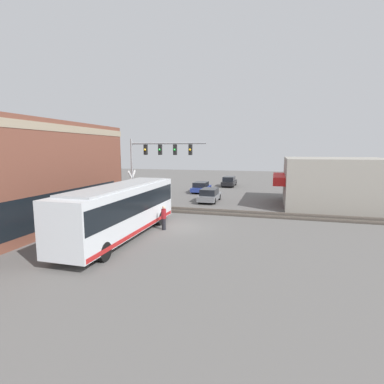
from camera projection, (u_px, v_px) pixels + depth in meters
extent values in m
plane|color=#605E5B|center=(180.00, 228.00, 21.64)|extent=(120.00, 120.00, 0.00)
cube|color=gray|center=(51.00, 127.00, 19.41)|extent=(17.72, 0.36, 0.50)
cube|color=black|center=(57.00, 208.00, 20.14)|extent=(14.72, 0.12, 2.20)
cube|color=gray|center=(334.00, 182.00, 29.56)|extent=(9.62, 9.45, 4.77)
cube|color=red|center=(279.00, 179.00, 30.92)|extent=(6.73, 1.20, 0.80)
cube|color=silver|center=(122.00, 209.00, 18.97)|extent=(11.59, 2.55, 2.86)
cube|color=black|center=(121.00, 202.00, 18.91)|extent=(11.36, 2.59, 1.20)
cube|color=#B21E1E|center=(122.00, 228.00, 19.15)|extent=(11.36, 2.58, 0.24)
cube|color=#A5A8AA|center=(121.00, 186.00, 18.76)|extent=(9.85, 2.17, 0.12)
cylinder|color=black|center=(146.00, 218.00, 22.59)|extent=(1.00, 2.57, 1.00)
cylinder|color=black|center=(84.00, 250.00, 15.35)|extent=(1.00, 2.57, 1.00)
cylinder|color=gray|center=(132.00, 176.00, 27.04)|extent=(0.20, 0.20, 6.53)
cylinder|color=gray|center=(167.00, 143.00, 25.73)|extent=(0.16, 6.84, 0.16)
cube|color=black|center=(146.00, 150.00, 26.35)|extent=(0.30, 0.27, 0.90)
sphere|color=yellow|center=(145.00, 150.00, 26.19)|extent=(0.20, 0.20, 0.20)
cube|color=black|center=(160.00, 150.00, 25.99)|extent=(0.30, 0.27, 0.90)
sphere|color=green|center=(159.00, 150.00, 25.83)|extent=(0.20, 0.20, 0.20)
cube|color=black|center=(175.00, 150.00, 25.63)|extent=(0.30, 0.27, 0.90)
sphere|color=green|center=(174.00, 150.00, 25.47)|extent=(0.20, 0.20, 0.20)
cube|color=black|center=(190.00, 150.00, 25.26)|extent=(0.30, 0.27, 0.90)
sphere|color=yellow|center=(190.00, 150.00, 25.11)|extent=(0.20, 0.20, 0.20)
cylinder|color=gray|center=(132.00, 193.00, 26.48)|extent=(0.14, 0.14, 3.60)
cube|color=white|center=(132.00, 178.00, 26.30)|extent=(1.41, 0.06, 1.41)
cube|color=white|center=(132.00, 178.00, 26.30)|extent=(1.41, 0.06, 1.41)
cylinder|color=#38383A|center=(132.00, 187.00, 26.41)|extent=(0.08, 0.90, 0.08)
sphere|color=red|center=(137.00, 187.00, 26.25)|extent=(0.28, 0.28, 0.28)
sphere|color=red|center=(127.00, 187.00, 26.48)|extent=(0.28, 0.28, 0.28)
cube|color=#332D28|center=(200.00, 211.00, 27.36)|extent=(2.60, 60.00, 0.03)
cube|color=#6B6056|center=(198.00, 212.00, 26.67)|extent=(0.07, 60.00, 0.15)
cube|color=#6B6056|center=(202.00, 209.00, 28.04)|extent=(0.07, 60.00, 0.15)
cube|color=slate|center=(210.00, 197.00, 32.36)|extent=(4.48, 1.80, 0.54)
cube|color=black|center=(209.00, 192.00, 32.06)|extent=(2.47, 1.62, 0.65)
cylinder|color=black|center=(212.00, 197.00, 33.72)|extent=(0.64, 1.82, 0.64)
cylinder|color=black|center=(207.00, 201.00, 31.06)|extent=(0.64, 1.82, 0.64)
cube|color=navy|center=(201.00, 188.00, 39.50)|extent=(4.56, 1.80, 0.50)
cube|color=black|center=(201.00, 184.00, 39.20)|extent=(2.51, 1.62, 0.62)
cylinder|color=black|center=(204.00, 188.00, 40.87)|extent=(0.64, 1.82, 0.64)
cylinder|color=black|center=(199.00, 191.00, 38.17)|extent=(0.64, 1.82, 0.64)
cube|color=black|center=(229.00, 183.00, 45.97)|extent=(4.81, 1.80, 0.58)
cube|color=black|center=(229.00, 179.00, 45.65)|extent=(2.65, 1.62, 0.68)
cylinder|color=black|center=(231.00, 183.00, 47.42)|extent=(0.64, 1.82, 0.64)
cylinder|color=black|center=(228.00, 185.00, 44.58)|extent=(0.64, 1.82, 0.64)
cylinder|color=black|center=(133.00, 209.00, 26.43)|extent=(0.28, 0.28, 0.85)
cylinder|color=#195933|center=(133.00, 200.00, 26.32)|extent=(0.34, 0.34, 0.71)
sphere|color=tan|center=(132.00, 195.00, 26.26)|extent=(0.23, 0.23, 0.23)
cylinder|color=black|center=(164.00, 224.00, 21.00)|extent=(0.28, 0.28, 0.81)
cylinder|color=maroon|center=(164.00, 214.00, 20.89)|extent=(0.34, 0.34, 0.67)
sphere|color=tan|center=(164.00, 207.00, 20.83)|extent=(0.22, 0.22, 0.22)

